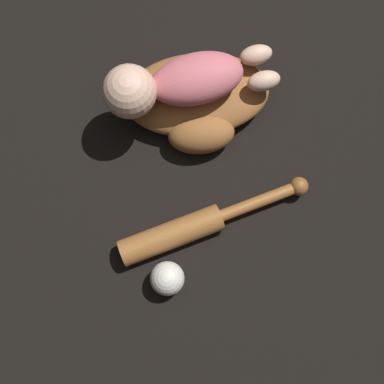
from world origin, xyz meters
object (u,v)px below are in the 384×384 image
(baseball_glove, at_px, (197,101))
(baseball, at_px, (167,278))
(baby_figure, at_px, (175,83))
(baseball_bat, at_px, (193,227))

(baseball_glove, height_order, baseball, baseball_glove)
(baseball_glove, distance_m, baseball, 0.42)
(baby_figure, xyz_separation_m, baseball_bat, (-0.01, 0.30, -0.10))
(baseball_bat, height_order, baseball, baseball)
(baseball, bearing_deg, baseball_glove, -104.03)
(baby_figure, bearing_deg, baseball_glove, 170.02)
(baseball_bat, bearing_deg, baseball_glove, -96.85)
(baseball_bat, bearing_deg, baseball, 59.19)
(baby_figure, bearing_deg, baseball_bat, 92.56)
(baby_figure, relative_size, baseball_bat, 0.90)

